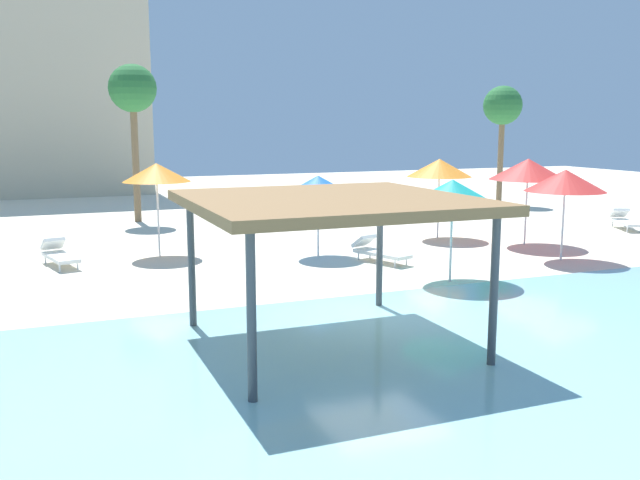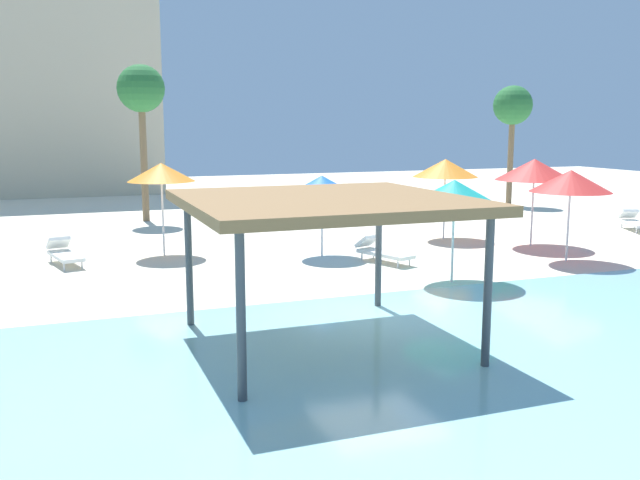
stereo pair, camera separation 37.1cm
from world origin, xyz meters
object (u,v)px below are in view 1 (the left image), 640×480
palm_tree_1 (133,92)px  beach_umbrella_teal_1 (453,193)px  shade_pavilion (329,205)px  palm_tree_3 (503,108)px  beach_umbrella_orange_2 (156,173)px  beach_umbrella_red_3 (528,169)px  lounge_chair_1 (625,220)px  beach_umbrella_red_5 (565,181)px  lounge_chair_2 (378,251)px  lounge_chair_0 (59,254)px  beach_umbrella_blue_6 (318,184)px  beach_umbrella_orange_4 (439,168)px

palm_tree_1 → beach_umbrella_teal_1: bearing=-67.8°
shade_pavilion → palm_tree_3: 24.33m
beach_umbrella_orange_2 → beach_umbrella_red_3: (11.54, -2.58, -0.02)m
beach_umbrella_orange_2 → lounge_chair_1: size_ratio=1.42×
beach_umbrella_red_3 → beach_umbrella_red_5: (-0.72, -2.58, -0.16)m
lounge_chair_1 → lounge_chair_2: 11.80m
lounge_chair_0 → palm_tree_1: palm_tree_1 is taller
lounge_chair_1 → lounge_chair_2: size_ratio=0.99×
beach_umbrella_red_3 → palm_tree_1: 15.51m
palm_tree_3 → palm_tree_1: bearing=179.4°
beach_umbrella_teal_1 → beach_umbrella_blue_6: beach_umbrella_teal_1 is taller
beach_umbrella_orange_4 → palm_tree_1: size_ratio=0.44×
beach_umbrella_red_3 → lounge_chair_2: size_ratio=1.43×
lounge_chair_0 → lounge_chair_1: size_ratio=1.00×
lounge_chair_2 → lounge_chair_0: bearing=-128.3°
beach_umbrella_red_5 → lounge_chair_0: (-13.69, 4.69, -2.01)m
lounge_chair_2 → palm_tree_1: (-5.30, 11.24, 4.87)m
palm_tree_1 → lounge_chair_1: bearing=-28.2°
shade_pavilion → palm_tree_1: bearing=93.2°
beach_umbrella_red_5 → lounge_chair_0: 14.61m
lounge_chair_2 → palm_tree_1: size_ratio=0.32×
shade_pavilion → lounge_chair_2: shade_pavilion is taller
shade_pavilion → beach_umbrella_teal_1: shade_pavilion is taller
beach_umbrella_red_5 → beach_umbrella_orange_2: bearing=154.5°
lounge_chair_1 → beach_umbrella_red_5: bearing=-34.3°
beach_umbrella_orange_2 → palm_tree_3: bearing=23.1°
beach_umbrella_teal_1 → lounge_chair_0: bearing=147.0°
lounge_chair_1 → lounge_chair_2: same height
beach_umbrella_teal_1 → beach_umbrella_orange_2: size_ratio=0.93×
beach_umbrella_orange_4 → shade_pavilion: bearing=-130.4°
beach_umbrella_red_3 → lounge_chair_1: 6.31m
lounge_chair_2 → beach_umbrella_orange_4: bearing=108.7°
shade_pavilion → beach_umbrella_red_3: size_ratio=1.68×
beach_umbrella_teal_1 → beach_umbrella_red_5: (4.59, 1.23, 0.07)m
beach_umbrella_blue_6 → palm_tree_1: palm_tree_1 is taller
lounge_chair_0 → lounge_chair_1: 20.19m
beach_umbrella_teal_1 → shade_pavilion: bearing=-143.6°
lounge_chair_1 → palm_tree_3: (0.75, 8.86, 4.39)m
beach_umbrella_orange_2 → lounge_chair_0: beach_umbrella_orange_2 is taller
beach_umbrella_blue_6 → palm_tree_3: 16.82m
beach_umbrella_orange_4 → lounge_chair_0: bearing=-179.2°
beach_umbrella_orange_4 → palm_tree_1: 12.60m
beach_umbrella_teal_1 → beach_umbrella_blue_6: bearing=111.5°
beach_umbrella_red_3 → palm_tree_1: bearing=136.8°
beach_umbrella_orange_4 → lounge_chair_2: 5.40m
lounge_chair_2 → palm_tree_1: 13.35m
shade_pavilion → palm_tree_3: (16.64, 17.61, 2.18)m
beach_umbrella_orange_2 → beach_umbrella_red_3: size_ratio=0.99×
lounge_chair_2 → beach_umbrella_orange_2: bearing=-140.1°
beach_umbrella_orange_4 → beach_umbrella_blue_6: beach_umbrella_orange_4 is taller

